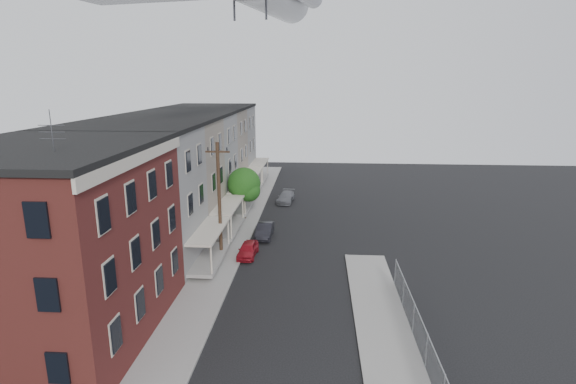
{
  "coord_description": "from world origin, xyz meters",
  "views": [
    {
      "loc": [
        1.75,
        -14.08,
        13.37
      ],
      "look_at": [
        0.2,
        8.73,
        7.67
      ],
      "focal_mm": 28.0,
      "sensor_mm": 36.0,
      "label": 1
    }
  ],
  "objects_px": {
    "car_near": "(248,250)",
    "street_tree": "(245,186)",
    "utility_pole": "(219,200)",
    "car_mid": "(265,230)",
    "car_far": "(286,197)"
  },
  "relations": [
    {
      "from": "utility_pole",
      "to": "car_mid",
      "type": "relative_size",
      "value": 2.41
    },
    {
      "from": "street_tree",
      "to": "car_mid",
      "type": "distance_m",
      "value": 6.25
    },
    {
      "from": "car_near",
      "to": "car_mid",
      "type": "height_order",
      "value": "car_mid"
    },
    {
      "from": "utility_pole",
      "to": "car_mid",
      "type": "distance_m",
      "value": 6.97
    },
    {
      "from": "street_tree",
      "to": "car_near",
      "type": "bearing_deg",
      "value": -80.01
    },
    {
      "from": "car_near",
      "to": "street_tree",
      "type": "bearing_deg",
      "value": 102.74
    },
    {
      "from": "car_far",
      "to": "car_mid",
      "type": "bearing_deg",
      "value": -88.35
    },
    {
      "from": "car_near",
      "to": "utility_pole",
      "type": "bearing_deg",
      "value": -165.14
    },
    {
      "from": "street_tree",
      "to": "car_near",
      "type": "distance_m",
      "value": 10.06
    },
    {
      "from": "utility_pole",
      "to": "car_near",
      "type": "relative_size",
      "value": 2.72
    },
    {
      "from": "utility_pole",
      "to": "street_tree",
      "type": "relative_size",
      "value": 1.73
    },
    {
      "from": "car_near",
      "to": "car_far",
      "type": "xyz_separation_m",
      "value": [
        1.8,
        16.27,
        0.02
      ]
    },
    {
      "from": "utility_pole",
      "to": "car_far",
      "type": "xyz_separation_m",
      "value": [
        3.8,
        16.7,
        -4.1
      ]
    },
    {
      "from": "utility_pole",
      "to": "street_tree",
      "type": "bearing_deg",
      "value": 88.11
    },
    {
      "from": "car_near",
      "to": "car_mid",
      "type": "bearing_deg",
      "value": 82.74
    }
  ]
}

